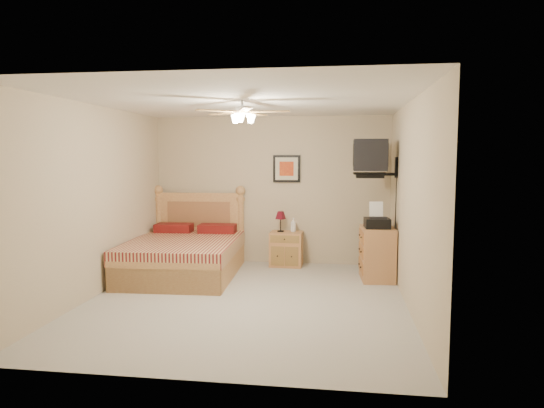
{
  "coord_description": "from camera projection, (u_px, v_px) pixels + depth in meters",
  "views": [
    {
      "loc": [
        1.16,
        -5.94,
        1.84
      ],
      "look_at": [
        0.21,
        0.9,
        1.15
      ],
      "focal_mm": 32.0,
      "sensor_mm": 36.0,
      "label": 1
    }
  ],
  "objects": [
    {
      "name": "bed",
      "position": [
        183.0,
        233.0,
        7.39
      ],
      "size": [
        1.66,
        2.12,
        1.33
      ],
      "primitive_type": null,
      "rotation": [
        0.0,
        0.0,
        0.04
      ],
      "color": "#B17041",
      "rests_on": "ground"
    },
    {
      "name": "magazine_upper",
      "position": [
        375.0,
        222.0,
        7.43
      ],
      "size": [
        0.24,
        0.31,
        0.02
      ],
      "primitive_type": "imported",
      "rotation": [
        0.0,
        0.0,
        0.12
      ],
      "color": "gray",
      "rests_on": "magazine_lower"
    },
    {
      "name": "dresser",
      "position": [
        377.0,
        253.0,
        7.2
      ],
      "size": [
        0.5,
        0.69,
        0.79
      ],
      "primitive_type": "cube",
      "rotation": [
        0.0,
        0.0,
        0.06
      ],
      "color": "#A46E44",
      "rests_on": "ground"
    },
    {
      "name": "floor",
      "position": [
        246.0,
        300.0,
        6.19
      ],
      "size": [
        4.5,
        4.5,
        0.0
      ],
      "primitive_type": "plane",
      "color": "#A49F94",
      "rests_on": "ground"
    },
    {
      "name": "wall_back",
      "position": [
        271.0,
        190.0,
        8.28
      ],
      "size": [
        4.0,
        0.04,
        2.5
      ],
      "primitive_type": "cube",
      "color": "tan",
      "rests_on": "ground"
    },
    {
      "name": "table_lamp",
      "position": [
        281.0,
        221.0,
        8.09
      ],
      "size": [
        0.24,
        0.24,
        0.34
      ],
      "primitive_type": null,
      "rotation": [
        0.0,
        0.0,
        0.39
      ],
      "color": "#570A18",
      "rests_on": "nightstand"
    },
    {
      "name": "nightstand",
      "position": [
        286.0,
        249.0,
        8.1
      ],
      "size": [
        0.54,
        0.41,
        0.57
      ],
      "primitive_type": "cube",
      "rotation": [
        0.0,
        0.0,
        -0.03
      ],
      "color": "tan",
      "rests_on": "ground"
    },
    {
      "name": "wall_front",
      "position": [
        192.0,
        230.0,
        3.85
      ],
      "size": [
        4.0,
        0.04,
        2.5
      ],
      "primitive_type": "cube",
      "color": "tan",
      "rests_on": "ground"
    },
    {
      "name": "ceiling",
      "position": [
        245.0,
        102.0,
        5.94
      ],
      "size": [
        4.0,
        4.5,
        0.04
      ],
      "primitive_type": "cube",
      "color": "white",
      "rests_on": "ground"
    },
    {
      "name": "wall_left",
      "position": [
        96.0,
        201.0,
        6.34
      ],
      "size": [
        0.04,
        4.5,
        2.5
      ],
      "primitive_type": "cube",
      "color": "tan",
      "rests_on": "ground"
    },
    {
      "name": "wall_tv",
      "position": [
        380.0,
        158.0,
        7.09
      ],
      "size": [
        0.56,
        0.46,
        0.58
      ],
      "primitive_type": null,
      "color": "black",
      "rests_on": "wall_right"
    },
    {
      "name": "lotion_bottle",
      "position": [
        293.0,
        225.0,
        8.07
      ],
      "size": [
        0.12,
        0.12,
        0.23
      ],
      "primitive_type": "imported",
      "rotation": [
        0.0,
        0.0,
        0.4
      ],
      "color": "white",
      "rests_on": "nightstand"
    },
    {
      "name": "fax_machine",
      "position": [
        377.0,
        215.0,
        7.06
      ],
      "size": [
        0.38,
        0.4,
        0.38
      ],
      "primitive_type": null,
      "rotation": [
        0.0,
        0.0,
        0.08
      ],
      "color": "black",
      "rests_on": "dresser"
    },
    {
      "name": "framed_picture",
      "position": [
        287.0,
        169.0,
        8.19
      ],
      "size": [
        0.46,
        0.04,
        0.46
      ],
      "primitive_type": "cube",
      "color": "black",
      "rests_on": "wall_back"
    },
    {
      "name": "ceiling_fan",
      "position": [
        242.0,
        112.0,
        5.76
      ],
      "size": [
        1.14,
        1.14,
        0.28
      ],
      "primitive_type": null,
      "color": "silver",
      "rests_on": "ceiling"
    },
    {
      "name": "magazine_lower",
      "position": [
        374.0,
        224.0,
        7.4
      ],
      "size": [
        0.25,
        0.3,
        0.02
      ],
      "primitive_type": "imported",
      "rotation": [
        0.0,
        0.0,
        0.22
      ],
      "color": "beige",
      "rests_on": "dresser"
    },
    {
      "name": "wall_right",
      "position": [
        410.0,
        205.0,
        5.79
      ],
      "size": [
        0.04,
        4.5,
        2.5
      ],
      "primitive_type": "cube",
      "color": "tan",
      "rests_on": "ground"
    }
  ]
}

